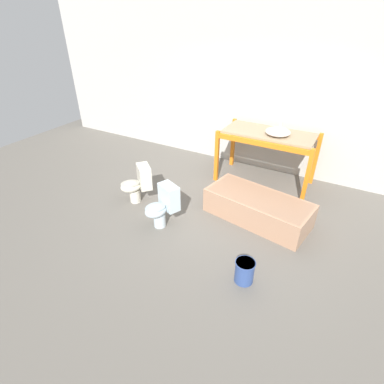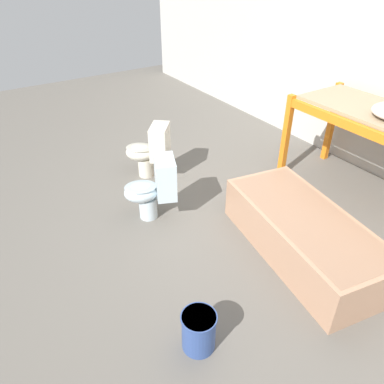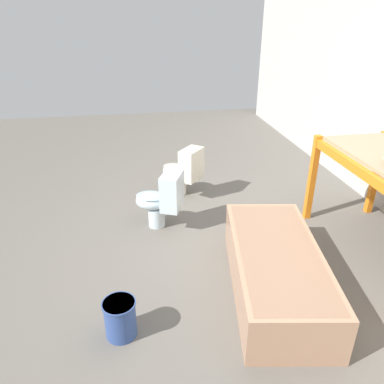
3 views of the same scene
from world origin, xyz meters
The scene contains 6 objects.
ground_plane centered at (0.00, 0.00, 0.00)m, with size 12.00×12.00×0.00m, color #666059.
shelving_rack centered at (0.31, 1.32, 0.88)m, with size 1.78×0.89×1.04m.
bathtub_main centered at (0.61, 0.04, 0.24)m, with size 1.77×1.01×0.42m.
toilet_near centered at (-0.65, -0.83, 0.36)m, with size 0.49×0.61×0.68m.
toilet_far centered at (-1.42, -0.47, 0.36)m, with size 0.58×0.60×0.68m.
bucket_white centered at (0.91, -1.32, 0.17)m, with size 0.26×0.26×0.31m.
Camera 2 is at (2.28, -2.26, 2.43)m, focal length 35.00 mm.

